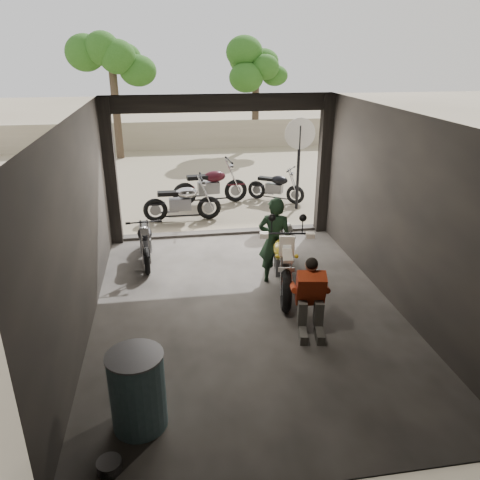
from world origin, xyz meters
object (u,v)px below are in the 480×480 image
object	(u,v)px
rider	(275,241)
oil_drum	(138,392)
outside_bike_a	(182,199)
outside_bike_c	(276,184)
helmet	(285,229)
sign_post	(299,148)
mechanic	(311,300)
left_bike	(145,238)
outside_bike_b	(210,182)
main_bike	(283,255)
stool	(284,238)

from	to	relation	value
rider	oil_drum	bearing A→B (deg)	74.87
rider	oil_drum	xyz separation A→B (m)	(-2.34, -3.30, -0.35)
outside_bike_a	outside_bike_c	size ratio (longest dim) A/B	1.15
helmet	sign_post	xyz separation A→B (m)	(1.14, 3.17, 1.00)
mechanic	left_bike	bearing A→B (deg)	139.75
outside_bike_c	sign_post	distance (m)	1.45
rider	oil_drum	world-z (taller)	rider
outside_bike_b	rider	xyz separation A→B (m)	(0.69, -5.00, 0.21)
main_bike	helmet	xyz separation A→B (m)	(0.37, 1.29, -0.01)
stool	outside_bike_c	bearing A→B (deg)	79.52
stool	outside_bike_b	bearing A→B (deg)	106.32
main_bike	sign_post	distance (m)	4.81
outside_bike_a	sign_post	world-z (taller)	sign_post
left_bike	outside_bike_c	distance (m)	5.06
outside_bike_b	sign_post	size ratio (longest dim) A/B	0.75
rider	sign_post	world-z (taller)	sign_post
helmet	outside_bike_c	bearing A→B (deg)	89.00
outside_bike_a	sign_post	distance (m)	3.35
rider	sign_post	distance (m)	4.55
outside_bike_a	sign_post	bearing A→B (deg)	-81.03
stool	mechanic	bearing A→B (deg)	-95.88
outside_bike_b	helmet	xyz separation A→B (m)	(1.15, -3.98, 0.04)
main_bike	helmet	world-z (taller)	main_bike
rider	helmet	bearing A→B (deg)	-94.30
outside_bike_b	helmet	bearing A→B (deg)	-169.33
left_bike	rider	bearing A→B (deg)	-32.73
outside_bike_a	mechanic	bearing A→B (deg)	-162.12
outside_bike_a	mechanic	size ratio (longest dim) A/B	1.50
left_bike	rider	world-z (taller)	rider
stool	sign_post	xyz separation A→B (m)	(1.14, 3.11, 1.22)
rider	helmet	size ratio (longest dim) A/B	5.23
mechanic	helmet	xyz separation A→B (m)	(0.29, 2.75, 0.09)
main_bike	left_bike	world-z (taller)	main_bike
left_bike	stool	distance (m)	2.86
outside_bike_b	stool	size ratio (longest dim) A/B	3.55
main_bike	stool	size ratio (longest dim) A/B	3.90
left_bike	mechanic	xyz separation A→B (m)	(2.56, -3.08, 0.05)
main_bike	stool	distance (m)	1.42
main_bike	rider	size ratio (longest dim) A/B	1.22
rider	left_bike	bearing A→B (deg)	-9.17
outside_bike_a	outside_bike_c	bearing A→B (deg)	-65.22
outside_bike_a	stool	bearing A→B (deg)	-142.46
outside_bike_c	stool	distance (m)	3.93
rider	sign_post	bearing A→B (deg)	-90.79
rider	sign_post	size ratio (longest dim) A/B	0.68
outside_bike_b	rider	world-z (taller)	rider
stool	sign_post	size ratio (longest dim) A/B	0.21
stool	sign_post	world-z (taller)	sign_post
helmet	left_bike	bearing A→B (deg)	-177.18
mechanic	oil_drum	xyz separation A→B (m)	(-2.51, -1.56, -0.08)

